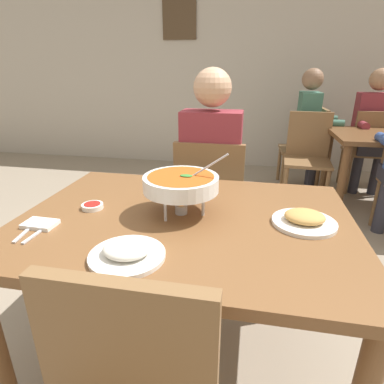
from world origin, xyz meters
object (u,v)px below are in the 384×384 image
Objects in this scene: curry_bowl at (181,184)px; sauce_dish at (92,206)px; patron_bg_left at (311,123)px; chair_diner_main at (210,199)px; rice_plate at (127,252)px; chair_bg_window at (307,152)px; chair_bg_left at (309,144)px; chair_bg_middle at (370,147)px; diner_main at (212,163)px; patron_bg_middle at (373,125)px; dining_table_main at (185,239)px; appetizer_plate at (304,220)px.

sauce_dish is at bearing -176.37° from curry_bowl.
chair_diner_main is at bearing -115.17° from patron_bg_left.
rice_plate is 0.27× the size of chair_bg_window.
chair_bg_left is 1.00× the size of chair_bg_middle.
patron_bg_middle is (1.48, 1.77, 0.00)m from diner_main.
curry_bowl is 3.69× the size of sauce_dish.
patron_bg_middle is (0.61, -0.05, 0.24)m from chair_bg_left.
curry_bowl is at bearing 124.74° from dining_table_main.
chair_bg_left is at bearing 172.88° from chair_bg_middle.
chair_bg_left reaches higher than rice_plate.
dining_table_main is at bearing -110.03° from chair_bg_window.
patron_bg_left is at bearing 64.83° from chair_diner_main.
rice_plate and appetizer_plate have the same top height.
rice_plate reaches higher than sauce_dish.
rice_plate is at bearing -95.84° from diner_main.
chair_bg_window is at bearing 60.07° from diner_main.
chair_bg_middle is (1.03, 2.51, -0.26)m from appetizer_plate.
chair_bg_window is at bearing 81.11° from appetizer_plate.
chair_bg_left is (0.87, 1.81, -0.24)m from diner_main.
chair_diner_main is 3.75× the size of appetizer_plate.
sauce_dish is at bearing -178.88° from appetizer_plate.
curry_bowl is (-0.02, -0.74, 0.36)m from chair_diner_main.
diner_main reaches higher than rice_plate.
patron_bg_left reaches higher than chair_diner_main.
diner_main reaches higher than chair_bg_middle.
sauce_dish is (-0.40, -0.79, 0.01)m from diner_main.
chair_bg_window is 0.48m from patron_bg_left.
chair_diner_main is (-0.00, 0.77, -0.14)m from dining_table_main.
dining_table_main is 0.78m from chair_diner_main.
chair_bg_left reaches higher than appetizer_plate.
appetizer_plate is at bearing -58.36° from chair_diner_main.
patron_bg_middle reaches higher than chair_diner_main.
chair_diner_main and chair_bg_window have the same top height.
appetizer_plate is 0.27× the size of chair_bg_left.
dining_table_main is at bearing -108.48° from chair_bg_left.
diner_main is at bearing 90.00° from dining_table_main.
appetizer_plate reaches higher than dining_table_main.
appetizer_plate is 2.67× the size of sauce_dish.
chair_diner_main reaches higher than rice_plate.
patron_bg_left is 1.00× the size of patron_bg_middle.
diner_main reaches higher than chair_bg_left.
appetizer_plate is at bearing -98.89° from chair_bg_window.
appetizer_plate is 0.86m from sauce_dish.
curry_bowl is 2.95m from patron_bg_middle.
patron_bg_left is (1.26, 2.59, -0.01)m from sauce_dish.
patron_bg_left is at bearing -127.68° from chair_bg_left.
diner_main is at bearing 120.55° from appetizer_plate.
diner_main is at bearing -129.99° from patron_bg_middle.
diner_main is 14.56× the size of sauce_dish.
rice_plate is 3.07m from patron_bg_left.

